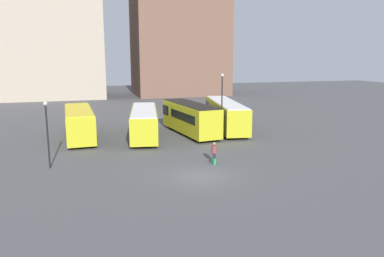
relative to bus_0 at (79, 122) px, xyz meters
The scene contains 10 objects.
ground_plane 16.74m from the bus_0, 62.21° to the right, with size 160.00×160.00×0.00m, color #4C4C4F.
building_block_right 44.80m from the bus_0, 62.56° to the left, with size 18.43×13.65×24.36m.
bus_0 is the anchor object (origin of this frame).
bus_1 6.32m from the bus_0, 10.18° to the right, with size 4.23×11.27×2.79m.
bus_2 11.04m from the bus_0, ahead, with size 3.77×9.97×3.16m.
bus_3 15.56m from the bus_0, ahead, with size 4.45×12.68×3.01m.
traveler 15.39m from the bus_0, 50.39° to the right, with size 0.45×0.45×1.58m.
suitcase 15.68m from the bus_0, 52.06° to the right, with size 0.23×0.45×0.70m.
lamp_post_0 14.08m from the bus_0, 19.16° to the right, with size 0.28×0.28×6.32m.
lamp_post_1 10.14m from the bus_0, 101.82° to the right, with size 0.28×0.28×4.83m.
Camera 1 is at (-7.26, -22.94, 7.99)m, focal length 35.00 mm.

